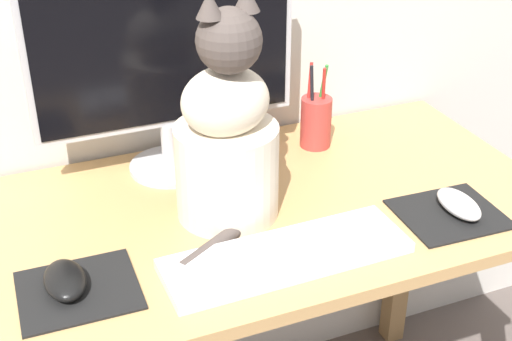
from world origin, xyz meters
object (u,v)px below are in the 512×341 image
Objects in this scene: monitor at (165,67)px; computer_mouse_right at (459,204)px; keyboard at (287,254)px; computer_mouse_left at (65,280)px; pen_cup at (316,121)px; cat at (227,138)px.

computer_mouse_right is at bearing -39.68° from monitor.
monitor is 0.43m from keyboard.
computer_mouse_left is (-0.35, 0.06, 0.01)m from keyboard.
keyboard is at bearing -76.72° from monitor.
pen_cup is at bearing 56.31° from keyboard.
computer_mouse_left reaches higher than keyboard.
monitor is 0.35m from pen_cup.
keyboard is 0.35m from computer_mouse_right.
cat reaches higher than computer_mouse_left.
monitor is 1.23× the size of keyboard.
monitor is 0.22m from cat.
cat is (0.05, -0.20, -0.06)m from monitor.
keyboard is 0.42m from pen_cup.
keyboard is at bearing -122.73° from pen_cup.
cat is (-0.39, 0.16, 0.13)m from computer_mouse_right.
computer_mouse_right is at bearing -3.87° from computer_mouse_left.
computer_mouse_left is at bearing 176.13° from computer_mouse_right.
pen_cup is at bearing 24.17° from cat.
monitor is 4.71× the size of computer_mouse_right.
monitor is 4.89× the size of computer_mouse_left.
computer_mouse_left is 0.65m from pen_cup.
cat is at bearing -76.65° from monitor.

